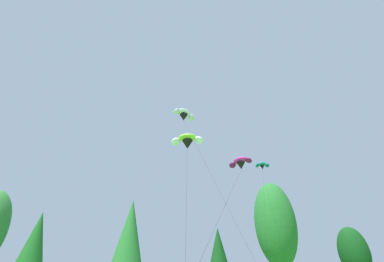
{
  "coord_description": "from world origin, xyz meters",
  "views": [
    {
      "loc": [
        -3.19,
        1.65,
        2.26
      ],
      "look_at": [
        -2.63,
        20.51,
        13.04
      ],
      "focal_mm": 24.17,
      "sensor_mm": 36.0,
      "label": 1
    }
  ],
  "objects_px": {
    "parafoil_kite_far_lime_white": "(187,141)",
    "parafoil_kite_mid_white": "(184,115)",
    "parafoil_kite_low_teal": "(262,166)",
    "parafoil_kite_high_magenta": "(241,163)"
  },
  "relations": [
    {
      "from": "parafoil_kite_far_lime_white",
      "to": "parafoil_kite_mid_white",
      "type": "bearing_deg",
      "value": 97.3
    },
    {
      "from": "parafoil_kite_mid_white",
      "to": "parafoil_kite_far_lime_white",
      "type": "distance_m",
      "value": 6.84
    },
    {
      "from": "parafoil_kite_low_teal",
      "to": "parafoil_kite_mid_white",
      "type": "bearing_deg",
      "value": -139.22
    },
    {
      "from": "parafoil_kite_far_lime_white",
      "to": "parafoil_kite_low_teal",
      "type": "distance_m",
      "value": 20.29
    },
    {
      "from": "parafoil_kite_high_magenta",
      "to": "parafoil_kite_low_teal",
      "type": "bearing_deg",
      "value": 64.04
    },
    {
      "from": "parafoil_kite_mid_white",
      "to": "parafoil_kite_low_teal",
      "type": "relative_size",
      "value": 1.06
    },
    {
      "from": "parafoil_kite_high_magenta",
      "to": "parafoil_kite_far_lime_white",
      "type": "height_order",
      "value": "parafoil_kite_far_lime_white"
    },
    {
      "from": "parafoil_kite_mid_white",
      "to": "parafoil_kite_far_lime_white",
      "type": "relative_size",
      "value": 1.39
    },
    {
      "from": "parafoil_kite_mid_white",
      "to": "parafoil_kite_low_teal",
      "type": "distance_m",
      "value": 17.99
    },
    {
      "from": "parafoil_kite_high_magenta",
      "to": "parafoil_kite_far_lime_white",
      "type": "bearing_deg",
      "value": -175.05
    }
  ]
}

